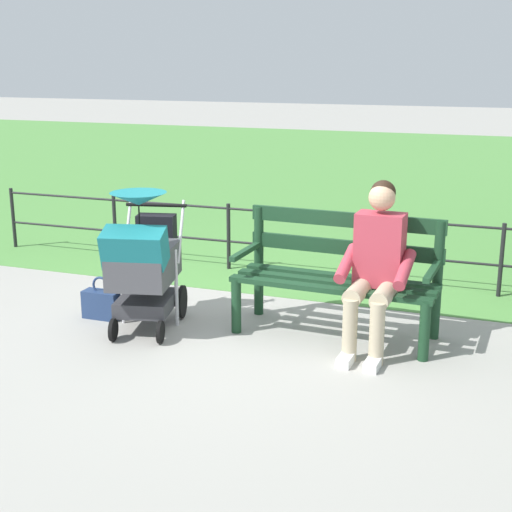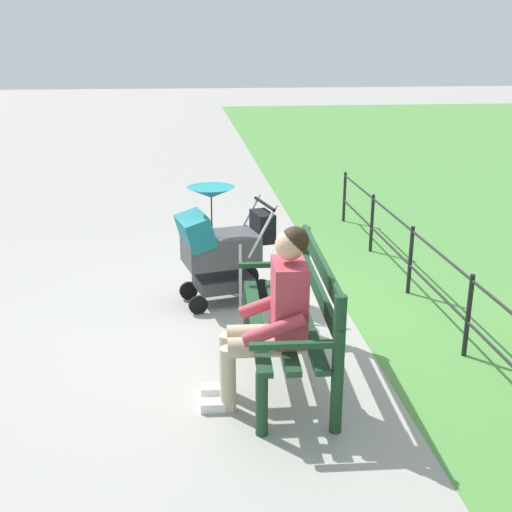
% 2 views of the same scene
% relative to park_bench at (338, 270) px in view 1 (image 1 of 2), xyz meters
% --- Properties ---
extents(ground_plane, '(60.00, 60.00, 0.00)m').
position_rel_park_bench_xyz_m(ground_plane, '(0.84, 0.12, -0.53)').
color(ground_plane, '#9E9B93').
extents(grass_lawn, '(40.00, 16.00, 0.01)m').
position_rel_park_bench_xyz_m(grass_lawn, '(0.84, -8.68, -0.52)').
color(grass_lawn, '#518E42').
rests_on(grass_lawn, ground).
extents(park_bench, '(1.62, 0.66, 0.96)m').
position_rel_park_bench_xyz_m(park_bench, '(0.00, 0.00, 0.00)').
color(park_bench, '#193D23').
rests_on(park_bench, ground).
extents(person_on_bench, '(0.55, 0.74, 1.28)m').
position_rel_park_bench_xyz_m(person_on_bench, '(-0.34, 0.22, 0.15)').
color(person_on_bench, tan).
rests_on(person_on_bench, ground).
extents(stroller, '(0.68, 0.97, 1.15)m').
position_rel_park_bench_xyz_m(stroller, '(1.48, 0.48, 0.07)').
color(stroller, black).
rests_on(stroller, ground).
extents(handbag, '(0.32, 0.14, 0.37)m').
position_rel_park_bench_xyz_m(handbag, '(1.96, 0.36, -0.40)').
color(handbag, navy).
rests_on(handbag, ground).
extents(park_fence, '(6.82, 0.04, 0.70)m').
position_rel_park_bench_xyz_m(park_fence, '(0.84, -1.40, -0.11)').
color(park_fence, black).
rests_on(park_fence, ground).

